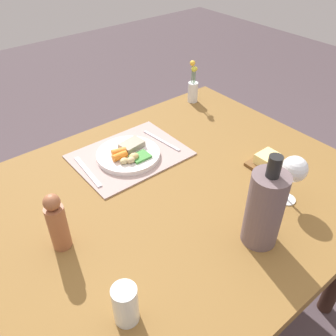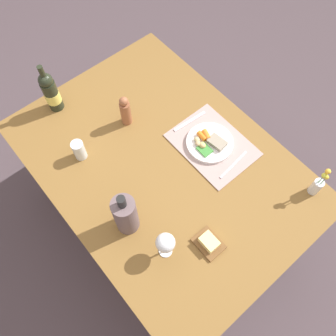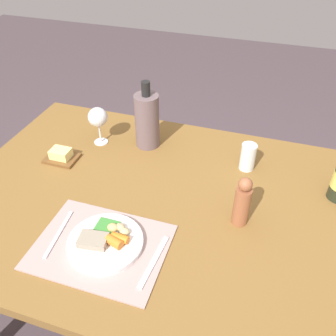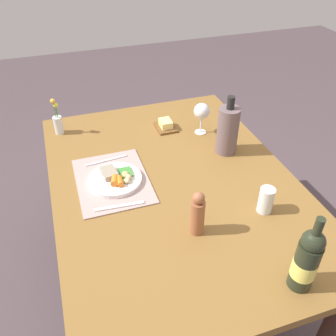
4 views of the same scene
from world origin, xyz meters
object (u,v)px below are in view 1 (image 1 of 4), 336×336
Objects in this scene: dinner_plate at (128,154)px; dining_table at (153,219)px; cooler_bottle at (265,208)px; wine_glass at (294,170)px; water_tumbler at (126,306)px; flower_vase at (193,88)px; fork at (161,141)px; knife at (88,172)px; pepper_mill at (57,223)px; butter_dish at (266,161)px.

dining_table is at bearing 73.46° from dinner_plate.
dining_table is at bearing -65.77° from cooler_bottle.
dining_table is at bearing -37.86° from wine_glass.
dinner_plate is at bearing -124.41° from water_tumbler.
flower_vase is (-0.58, -0.45, 0.15)m from dining_table.
dinner_plate is 0.58m from cooler_bottle.
fork and knife have the same top height.
pepper_mill is at bearing 53.15° from knife.
fork is (-0.16, -0.01, -0.01)m from dinner_plate.
fork is at bearing -134.36° from water_tumbler.
dining_table is 7.34× the size of flower_vase.
dining_table is 6.21× the size of dinner_plate.
knife is 0.34m from pepper_mill.
flower_vase is (-0.50, -0.20, 0.05)m from dinner_plate.
dinner_plate is at bearing 178.64° from knife.
dinner_plate is 0.59m from wine_glass.
fork is (-0.24, -0.26, 0.09)m from dining_table.
water_tumbler is at bearing -4.76° from cooler_bottle.
flower_vase is at bearing -154.22° from pepper_mill.
pepper_mill is 0.57m from cooler_bottle.
fork is 0.76m from water_tumbler.
dining_table is 0.29m from knife.
butter_dish is at bearing 166.70° from dining_table.
cooler_bottle reaches higher than flower_vase.
wine_glass is at bearing 142.14° from dining_table.
flower_vase reaches higher than knife.
butter_dish is at bearing 149.77° from knife.
flower_vase is at bearing -160.57° from knife.
knife is at bearing -50.63° from wine_glass.
cooler_bottle is (0.30, 0.21, 0.10)m from butter_dish.
wine_glass is at bearing 59.06° from butter_dish.
wine_glass reaches higher than dining_table.
dinner_plate is at bearing 21.36° from flower_vase.
flower_vase is 0.88m from cooler_bottle.
cooler_bottle is at bearing 175.24° from water_tumbler.
butter_dish reaches higher than knife.
dinner_plate is 1.18× the size of flower_vase.
pepper_mill reaches higher than water_tumbler.
butter_dish is (-0.37, 0.35, -0.00)m from dinner_plate.
flower_vase reaches higher than butter_dish.
dinner_plate is 0.17m from fork.
water_tumbler reaches higher than dining_table.
dinner_plate is at bearing -43.64° from butter_dish.
water_tumbler is at bearing 13.61° from butter_dish.
pepper_mill is at bearing -9.21° from butter_dish.
cooler_bottle reaches higher than wine_glass.
dinner_plate is 1.26× the size of pepper_mill.
dinner_plate is 0.51m from butter_dish.
dinner_plate is at bearing -106.54° from dining_table.
butter_dish reaches higher than dining_table.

